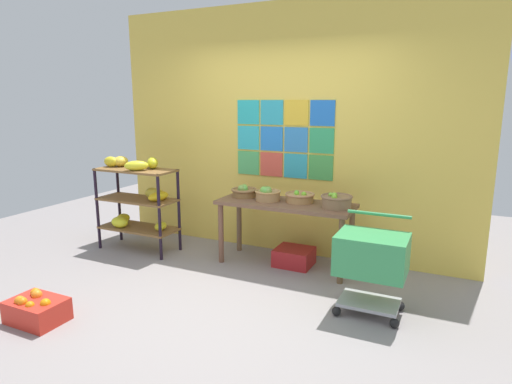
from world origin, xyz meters
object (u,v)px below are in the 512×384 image
Objects in this scene: banana_shelf_unit at (138,195)px; shopping_cart at (372,258)px; fruit_basket_back_right at (336,201)px; display_table at (285,211)px; fruit_basket_centre at (244,191)px; orange_crate_foreground at (37,309)px; fruit_basket_back_left at (300,197)px; produce_crate_under_table at (294,257)px; fruit_basket_right at (267,194)px.

banana_shelf_unit reaches higher than shopping_cart.
fruit_basket_back_right is at bearing 5.92° from banana_shelf_unit.
fruit_basket_centre reaches higher than display_table.
fruit_basket_centre reaches higher than orange_crate_foreground.
banana_shelf_unit reaches higher than fruit_basket_back_left.
display_table is at bearing 7.94° from banana_shelf_unit.
fruit_basket_centre is 2.40m from orange_crate_foreground.
fruit_basket_back_left is 0.70× the size of orange_crate_foreground.
fruit_basket_back_right is (1.10, -0.07, 0.01)m from fruit_basket_centre.
fruit_basket_centre is at bearing 147.16° from shopping_cart.
orange_crate_foreground is (-1.49, -2.12, 0.01)m from produce_crate_under_table.
produce_crate_under_table is (0.63, -0.01, -0.69)m from fruit_basket_centre.
shopping_cart is (0.98, -0.78, 0.41)m from produce_crate_under_table.
banana_shelf_unit is 2.95m from shopping_cart.
fruit_basket_right is at bearing -165.82° from fruit_basket_back_left.
fruit_basket_right reaches higher than produce_crate_under_table.
display_table is at bearing 179.34° from fruit_basket_back_right.
fruit_basket_right is at bearing 60.08° from orange_crate_foreground.
fruit_basket_back_right reaches higher than fruit_basket_back_left.
fruit_basket_back_left is 0.98× the size of fruit_basket_back_right.
display_table reaches higher than orange_crate_foreground.
fruit_basket_back_right is at bearing 46.39° from orange_crate_foreground.
fruit_basket_right is 0.34× the size of shopping_cart.
display_table is 0.22m from fruit_basket_back_left.
fruit_basket_centre is 0.92× the size of fruit_basket_back_right.
fruit_basket_centre reaches higher than produce_crate_under_table.
banana_shelf_unit is 3.50× the size of fruit_basket_back_right.
display_table is 3.26× the size of orange_crate_foreground.
fruit_basket_back_right is (0.57, -0.01, 0.18)m from display_table.
fruit_basket_back_left is at bearing 168.78° from fruit_basket_back_right.
shopping_cart is at bearing -38.28° from produce_crate_under_table.
fruit_basket_centre is (-0.67, -0.02, 0.01)m from fruit_basket_back_left.
banana_shelf_unit is 2.49× the size of orange_crate_foreground.
fruit_basket_back_right reaches higher than display_table.
fruit_basket_back_right is (0.78, 0.00, -0.00)m from fruit_basket_right.
fruit_basket_back_left is 0.38× the size of shopping_cart.
fruit_basket_centre is (-0.54, 0.06, 0.16)m from display_table.
shopping_cart is (1.29, -0.72, -0.29)m from fruit_basket_right.
shopping_cart reaches higher than display_table.
shopping_cart is at bearing -26.02° from fruit_basket_centre.
fruit_basket_right reaches higher than fruit_basket_centre.
banana_shelf_unit reaches higher than produce_crate_under_table.
orange_crate_foreground is at bearing -76.81° from banana_shelf_unit.
fruit_basket_right is 0.33m from fruit_basket_centre.
fruit_basket_back_left is at bearing 54.45° from orange_crate_foreground.
fruit_basket_back_right is 0.39× the size of shopping_cart.
banana_shelf_unit is 2.03m from produce_crate_under_table.
orange_crate_foreground is at bearing -112.05° from fruit_basket_centre.
display_table is 2.55m from orange_crate_foreground.
fruit_basket_centre reaches higher than fruit_basket_back_left.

